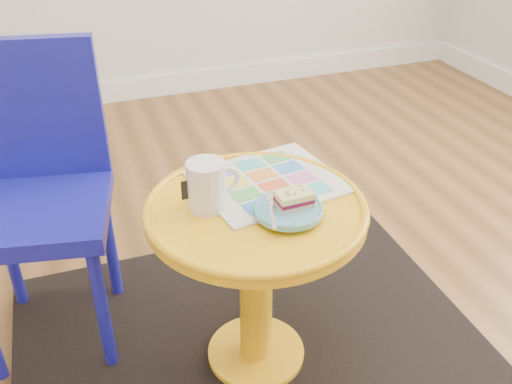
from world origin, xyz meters
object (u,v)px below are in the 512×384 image
object	(u,v)px
plate	(288,210)
newspaper	(268,181)
side_table	(256,254)
chair	(37,181)
mug	(207,184)

from	to	relation	value
plate	newspaper	bearing A→B (deg)	85.67
side_table	chair	size ratio (longest dim) A/B	0.64
side_table	mug	bearing A→B (deg)	160.96
newspaper	side_table	bearing A→B (deg)	-134.72
mug	newspaper	bearing A→B (deg)	15.03
chair	side_table	bearing A→B (deg)	-24.08
side_table	mug	world-z (taller)	mug
chair	newspaper	distance (m)	0.61
mug	plate	world-z (taller)	mug
mug	plate	bearing A→B (deg)	-35.65
mug	plate	distance (m)	0.20
chair	mug	world-z (taller)	chair
newspaper	mug	xyz separation A→B (m)	(-0.17, -0.06, 0.06)
plate	chair	bearing A→B (deg)	142.74
newspaper	mug	bearing A→B (deg)	-170.86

